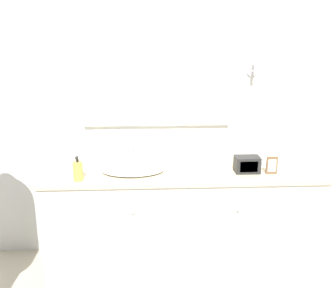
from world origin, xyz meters
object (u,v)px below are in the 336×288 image
(sink_basin, at_px, (133,168))
(soap_bottle, at_px, (78,171))
(appliance_box, at_px, (247,164))
(picture_frame, at_px, (272,165))

(sink_basin, bearing_deg, soap_bottle, -155.08)
(sink_basin, height_order, appliance_box, sink_basin)
(appliance_box, bearing_deg, sink_basin, 175.58)
(picture_frame, bearing_deg, sink_basin, 173.66)
(soap_bottle, relative_size, appliance_box, 0.97)
(soap_bottle, bearing_deg, appliance_box, 5.08)
(sink_basin, height_order, soap_bottle, soap_bottle)
(appliance_box, xyz_separation_m, picture_frame, (0.17, -0.05, 0.01))
(sink_basin, distance_m, appliance_box, 0.85)
(appliance_box, bearing_deg, picture_frame, -15.54)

